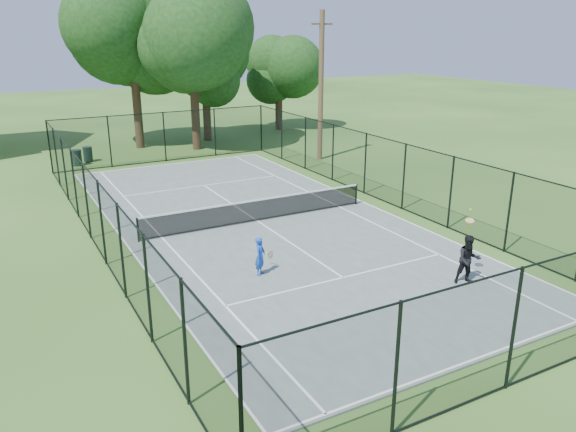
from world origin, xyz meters
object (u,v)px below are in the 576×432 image
trash_bin_right (88,154)px  utility_pole (321,86)px  tennis_net (258,209)px  trash_bin_left (77,158)px  player_black (469,260)px  player_blue (260,256)px

trash_bin_right → utility_pole: size_ratio=0.10×
tennis_net → trash_bin_right: bearing=105.6°
trash_bin_left → utility_pole: 15.09m
player_black → utility_pole: bearing=73.1°
utility_pole → player_black: (-5.35, -17.59, -3.58)m
trash_bin_left → player_blue: size_ratio=0.73×
trash_bin_right → trash_bin_left: bearing=-135.7°
tennis_net → utility_pole: (8.58, 9.00, 3.86)m
tennis_net → trash_bin_left: 15.20m
tennis_net → player_black: bearing=-69.4°
trash_bin_right → tennis_net: bearing=-74.4°
utility_pole → player_blue: bearing=-127.9°
tennis_net → trash_bin_right: size_ratio=10.96×
trash_bin_left → trash_bin_right: trash_bin_left is taller
trash_bin_right → player_black: player_black is taller
tennis_net → player_blue: (-2.24, -4.88, 0.13)m
tennis_net → player_blue: bearing=-114.6°
utility_pole → player_blue: utility_pole is taller
player_black → trash_bin_left: bearing=109.6°
trash_bin_right → player_black: 24.83m
player_black → tennis_net: bearing=110.6°
trash_bin_left → trash_bin_right: size_ratio=1.02×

